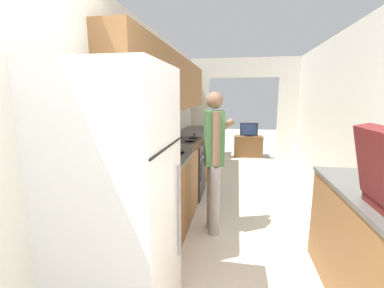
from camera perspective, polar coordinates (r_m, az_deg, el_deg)
wall_left at (r=3.62m, az=-7.60°, el=8.86°), size 0.38×7.81×2.50m
wall_right at (r=3.34m, az=34.92°, el=2.38°), size 0.06×7.81×2.50m
wall_far_with_doorway at (r=6.35m, az=11.19°, el=8.79°), size 2.93×0.06×2.50m
counter_left at (r=4.19m, az=-2.08°, el=-5.41°), size 0.62×4.10×0.92m
refrigerator at (r=1.86m, az=-16.31°, el=-12.36°), size 0.75×0.73×1.81m
range_oven at (r=4.26m, az=-1.76°, el=-5.07°), size 0.66×0.72×1.06m
person at (r=2.99m, az=4.86°, el=-3.37°), size 0.54×0.43×1.67m
tv_cabinet at (r=7.13m, az=12.37°, el=-0.46°), size 0.75×0.42×0.56m
television at (r=7.02m, az=12.52°, el=3.12°), size 0.47×0.16×0.36m
knife at (r=4.70m, az=0.59°, el=2.22°), size 0.04×0.29×0.02m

